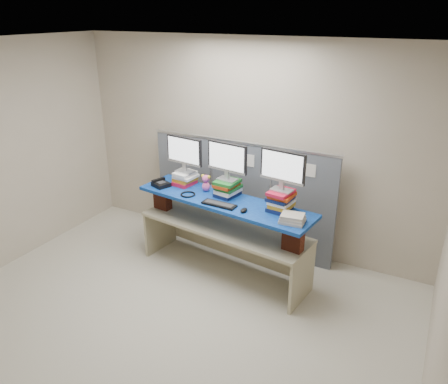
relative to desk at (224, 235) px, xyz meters
The scene contains 18 objects.
room 1.41m from the desk, 95.37° to the right, with size 5.00×4.00×2.80m.
cubicle_partition 0.73m from the desk, 98.71° to the left, with size 2.60×0.06×1.53m.
desk is the anchor object (origin of this frame).
brick_pier_left 0.99m from the desk, behind, with size 0.22×0.12×0.30m, color maroon.
brick_pier_right 0.99m from the desk, 10.38° to the right, with size 0.22×0.12×0.30m, color maroon.
blue_board 0.45m from the desk, behind, with size 2.24×0.56×0.04m, color navy.
book_stack_left 0.90m from the desk, 162.80° to the left, with size 0.28×0.31×0.17m.
book_stack_center 0.59m from the desk, 97.98° to the left, with size 0.28×0.34×0.21m.
book_stack_right 0.92m from the desk, ahead, with size 0.29×0.33×0.24m.
monitor_left 1.14m from the desk, 162.88° to the left, with size 0.53×0.18×0.46m.
monitor_center 0.95m from the desk, 100.30° to the left, with size 0.53×0.18×0.46m.
monitor_right 1.20m from the desk, ahead, with size 0.53×0.18×0.46m.
keyboard 0.51m from the desk, 81.89° to the right, with size 0.41×0.15×0.03m.
mouse 0.63m from the desk, 28.70° to the right, with size 0.07×0.12×0.04m, color black.
desk_phone 1.05m from the desk, behind, with size 0.25×0.24×0.09m.
headset 0.67m from the desk, behind, with size 0.18×0.18×0.02m, color black.
plush_toy 0.68m from the desk, 156.84° to the left, with size 0.13×0.09×0.21m.
binder_stack 1.07m from the desk, 11.90° to the right, with size 0.28×0.23×0.09m.
Camera 1 is at (2.29, -3.09, 3.08)m, focal length 35.00 mm.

